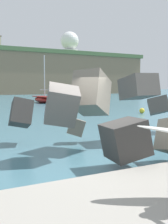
{
  "coord_description": "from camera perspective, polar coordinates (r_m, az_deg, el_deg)",
  "views": [
    {
      "loc": [
        -3.69,
        -6.83,
        2.17
      ],
      "look_at": [
        0.05,
        0.5,
        1.4
      ],
      "focal_mm": 42.72,
      "sensor_mm": 36.0,
      "label": 1
    }
  ],
  "objects": [
    {
      "name": "radar_dome",
      "position": [
        106.33,
        -3.08,
        14.27
      ],
      "size": [
        6.95,
        6.95,
        9.92
      ],
      "color": "silver",
      "rests_on": "headland_bluff"
    },
    {
      "name": "ground_plane",
      "position": [
        8.06,
        1.32,
        -10.28
      ],
      "size": [
        400.0,
        400.0,
        0.0
      ],
      "primitive_type": "plane",
      "color": "#42707F"
    },
    {
      "name": "headland_bluff",
      "position": [
        97.68,
        -16.96,
        7.83
      ],
      "size": [
        89.86,
        40.47,
        13.53
      ],
      "color": "#847056",
      "rests_on": "ground"
    },
    {
      "name": "breakwater_jetty",
      "position": [
        9.09,
        -1.05,
        -0.43
      ],
      "size": [
        30.38,
        7.71,
        3.24
      ],
      "color": "#3D3A38",
      "rests_on": "ground"
    },
    {
      "name": "boat_mid_left",
      "position": [
        37.14,
        -8.62,
        2.74
      ],
      "size": [
        2.11,
        5.31,
        6.45
      ],
      "color": "maroon",
      "rests_on": "ground"
    },
    {
      "name": "mooring_buoy_inner",
      "position": [
        22.65,
        12.3,
        0.29
      ],
      "size": [
        0.44,
        0.44,
        0.44
      ],
      "color": "yellow",
      "rests_on": "ground"
    }
  ]
}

